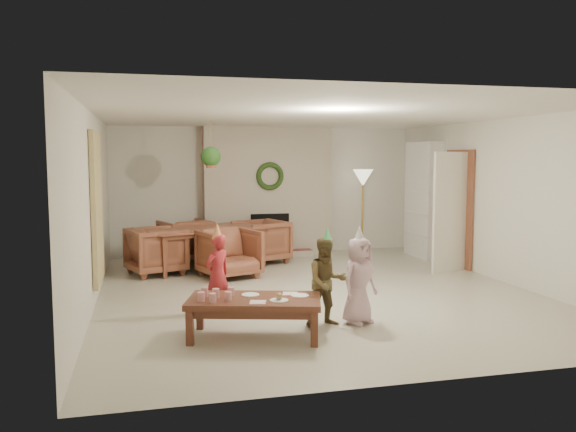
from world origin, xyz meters
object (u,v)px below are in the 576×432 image
object	(u,v)px
dining_table	(206,248)
child_pink	(359,280)
child_plaid	(327,282)
dining_chair_left	(157,251)
dining_chair_far	(185,240)
dining_chair_near	(229,253)
coffee_table_top	(254,301)
child_red	(218,275)
dining_chair_right	(261,241)

from	to	relation	value
dining_table	child_pink	size ratio (longest dim) A/B	1.99
dining_table	child_plaid	world-z (taller)	child_plaid
dining_chair_left	dining_chair_far	bearing A→B (deg)	-45.00
dining_chair_near	coffee_table_top	world-z (taller)	dining_chair_near
coffee_table_top	child_red	xyz separation A→B (m)	(-0.27, 0.99, 0.10)
dining_chair_right	child_plaid	xyz separation A→B (m)	(-0.05, -4.11, 0.12)
dining_chair_left	child_plaid	distance (m)	3.91
dining_table	dining_chair_right	xyz separation A→B (m)	(1.04, 0.36, 0.04)
dining_chair_far	dining_chair_right	distance (m)	1.41
dining_chair_far	dining_chair_right	size ratio (longest dim) A/B	1.00
child_red	child_plaid	world-z (taller)	child_plaid
child_pink	child_red	bearing A→B (deg)	125.19
dining_chair_near	dining_chair_right	xyz separation A→B (m)	(0.75, 1.19, 0.00)
dining_table	dining_chair_far	distance (m)	0.88
coffee_table_top	child_plaid	distance (m)	0.92
dining_chair_near	child_red	distance (m)	2.22
dining_table	dining_chair_left	distance (m)	0.88
coffee_table_top	child_red	distance (m)	1.03
dining_table	child_red	world-z (taller)	child_red
dining_table	dining_chair_near	size ratio (longest dim) A/B	2.34
child_pink	coffee_table_top	bearing A→B (deg)	162.04
dining_table	dining_chair_right	size ratio (longest dim) A/B	2.34
dining_chair_right	child_red	xyz separation A→B (m)	(-1.20, -3.37, 0.11)
coffee_table_top	child_red	bearing A→B (deg)	120.65
child_pink	dining_chair_right	bearing A→B (deg)	65.82
dining_chair_near	dining_chair_left	world-z (taller)	same
dining_chair_near	dining_chair_left	distance (m)	1.24
dining_chair_far	dining_chair_near	bearing A→B (deg)	90.00
dining_chair_left	child_pink	xyz separation A→B (m)	(2.20, -3.47, 0.11)
child_pink	child_plaid	bearing A→B (deg)	151.20
dining_chair_near	dining_chair_far	bearing A→B (deg)	90.00
coffee_table_top	child_pink	distance (m)	1.29
dining_chair_left	child_red	distance (m)	2.80
dining_table	dining_chair_right	world-z (taller)	dining_chair_right
dining_chair_far	child_red	size ratio (longest dim) A/B	0.86
dining_chair_left	child_pink	size ratio (longest dim) A/B	0.85
dining_chair_near	child_pink	distance (m)	3.12
child_plaid	dining_chair_near	bearing A→B (deg)	101.71
dining_chair_far	child_pink	distance (m)	4.88
dining_chair_right	dining_chair_left	bearing A→B (deg)	-90.00
dining_chair_left	child_red	bearing A→B (deg)	174.74
dining_table	coffee_table_top	distance (m)	4.00
dining_table	dining_chair_right	distance (m)	1.10
dining_chair_near	dining_chair_far	size ratio (longest dim) A/B	1.00
dining_table	dining_chair_near	world-z (taller)	dining_chair_near
child_pink	dining_chair_near	bearing A→B (deg)	81.54
dining_chair_near	dining_chair_far	distance (m)	1.76
child_plaid	child_red	bearing A→B (deg)	145.17
dining_chair_far	dining_chair_right	xyz separation A→B (m)	(1.33, -0.47, 0.00)
dining_chair_right	child_pink	xyz separation A→B (m)	(0.33, -4.11, 0.11)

